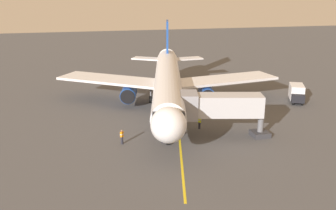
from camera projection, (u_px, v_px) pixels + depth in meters
ground_plane at (177, 107)px, 56.37m from camera, size 220.00×220.00×0.00m
apron_lead_in_line at (178, 122)px, 50.04m from camera, size 9.15×39.05×0.01m
airplane at (168, 82)px, 54.71m from camera, size 33.93×39.97×11.50m
jet_bridge at (214, 106)px, 44.03m from camera, size 11.50×5.14×5.40m
ground_crew_marshaller at (162, 135)px, 43.05m from camera, size 0.45×0.35×1.71m
ground_crew_wing_walker at (122, 137)px, 42.63m from camera, size 0.45×0.47×1.71m
ground_crew_loader at (199, 122)px, 47.27m from camera, size 0.47×0.39×1.71m
box_truck_near_nose at (297, 93)px, 58.58m from camera, size 3.68×4.99×2.62m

